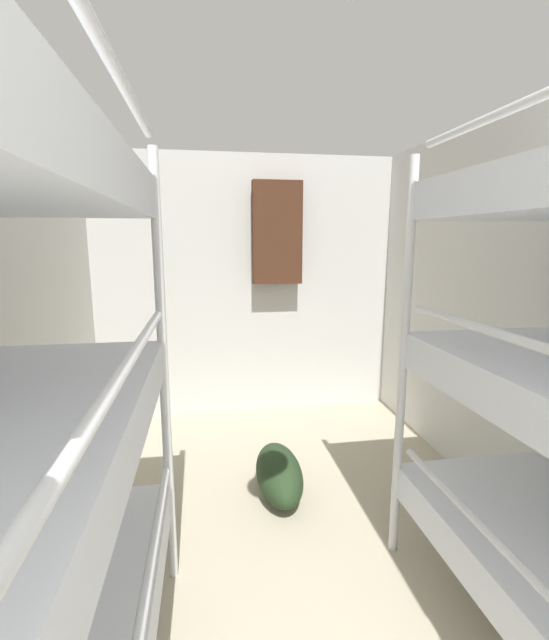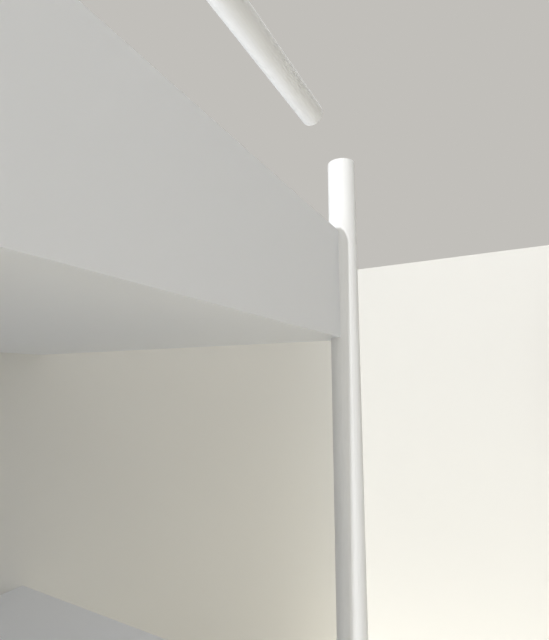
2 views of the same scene
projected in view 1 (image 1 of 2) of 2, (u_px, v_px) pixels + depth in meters
name	position (u px, v px, depth m)	size (l,w,h in m)	color
wall_back	(246.00, 287.00, 4.00)	(2.86, 0.06, 2.39)	silver
duffel_bag	(279.00, 474.00, 2.75)	(0.29, 0.65, 0.29)	#23381E
hanging_coat	(277.00, 233.00, 3.81)	(0.44, 0.12, 0.90)	#472819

